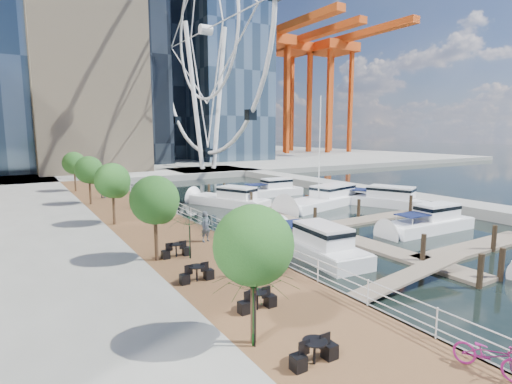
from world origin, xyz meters
name	(u,v)px	position (x,y,z in m)	size (l,w,h in m)	color
ground	(362,262)	(0.00, 0.00, 0.00)	(520.00, 520.00, 0.00)	black
boardwalk	(143,224)	(-9.00, 15.00, 0.50)	(6.00, 60.00, 1.00)	brown
seawall	(178,220)	(-6.00, 15.00, 0.50)	(0.25, 60.00, 1.00)	#595954
land_far	(85,159)	(0.00, 102.00, 0.50)	(200.00, 114.00, 1.00)	gray
breakwater	(356,190)	(20.00, 20.00, 0.50)	(4.00, 60.00, 1.00)	gray
pier	(208,172)	(14.00, 52.00, 0.50)	(14.00, 12.00, 1.00)	gray
railing	(177,208)	(-6.10, 15.00, 1.52)	(0.10, 60.00, 1.05)	white
floating_docks	(343,213)	(7.97, 9.98, 0.49)	(16.00, 34.00, 2.60)	#6D6051
ferris_wheel	(206,30)	(14.00, 52.00, 25.92)	(5.80, 45.60, 47.80)	white
port_cranes	(296,97)	(67.67, 95.67, 20.00)	(40.00, 52.00, 38.00)	#D84C14
street_trees	(112,181)	(-11.40, 14.00, 4.29)	(2.60, 42.60, 4.60)	#3F2B1C
cafe_tables	(224,286)	(-10.40, -2.00, 1.37)	(2.50, 13.70, 0.74)	black
yacht_foreground	(428,231)	(10.21, 2.69, 0.00)	(2.43, 9.07, 2.15)	white
bicycle	(489,355)	(-6.50, -10.93, 1.51)	(0.68, 1.94, 1.02)	#7F1257
pedestrian_near	(206,226)	(-7.58, 6.01, 1.97)	(0.71, 0.47, 1.95)	#444D5B
pedestrian_mid	(140,198)	(-7.97, 19.39, 1.95)	(0.93, 0.72, 1.91)	#806658
pedestrian_far	(103,189)	(-9.67, 27.00, 1.92)	(1.08, 0.45, 1.84)	#31333D
moored_yachts	(325,209)	(9.61, 14.22, 0.00)	(23.23, 34.58, 11.50)	white
cafe_seating	(222,259)	(-10.11, -1.21, 2.28)	(5.93, 12.79, 2.68)	#0E3610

